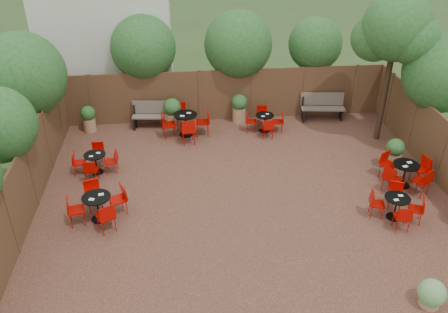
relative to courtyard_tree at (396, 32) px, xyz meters
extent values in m
plane|color=#354F23|center=(-5.19, -2.84, -3.87)|extent=(80.00, 80.00, 0.00)
cube|color=#3A1F18|center=(-5.19, -2.84, -3.86)|extent=(12.00, 10.00, 0.02)
cube|color=#4C2F1C|center=(-5.19, 2.16, -2.87)|extent=(12.00, 0.08, 2.00)
cube|color=#4C2F1C|center=(-11.19, -2.84, -2.87)|extent=(0.08, 10.00, 2.00)
cube|color=#4C2F1C|center=(0.81, -2.84, -2.87)|extent=(0.08, 10.00, 2.00)
sphere|color=#1E501A|center=(-11.79, 0.16, -1.06)|extent=(2.71, 2.71, 2.71)
sphere|color=#1E501A|center=(-8.19, 2.86, -1.16)|extent=(2.39, 2.39, 2.39)
sphere|color=#1E501A|center=(-4.69, 2.76, -1.11)|extent=(2.53, 2.53, 2.53)
sphere|color=#1E501A|center=(-1.69, 2.96, -1.26)|extent=(2.05, 2.05, 2.05)
sphere|color=#1E501A|center=(1.41, -0.84, -1.11)|extent=(2.53, 2.53, 2.53)
cylinder|color=black|center=(0.01, 0.01, -1.73)|extent=(0.26, 0.26, 4.24)
sphere|color=#1E501A|center=(0.01, 0.01, 0.17)|extent=(2.22, 2.22, 2.22)
sphere|color=#1E501A|center=(-0.49, 0.41, -0.29)|extent=(1.56, 1.56, 1.56)
sphere|color=#1E501A|center=(0.41, -0.39, -0.12)|extent=(1.62, 1.62, 1.62)
cube|color=brown|center=(-7.95, 1.71, -3.40)|extent=(1.61, 0.65, 0.05)
cube|color=brown|center=(-7.95, 1.92, -3.12)|extent=(1.57, 0.30, 0.47)
cube|color=black|center=(-8.66, 1.71, -3.64)|extent=(0.12, 0.47, 0.42)
cube|color=black|center=(-7.24, 1.71, -3.64)|extent=(0.12, 0.47, 0.42)
cube|color=brown|center=(-1.52, 1.71, -3.38)|extent=(1.69, 0.70, 0.05)
cube|color=brown|center=(-1.52, 1.93, -3.09)|extent=(1.65, 0.33, 0.50)
cube|color=black|center=(-2.27, 1.71, -3.63)|extent=(0.13, 0.50, 0.44)
cube|color=black|center=(-0.77, 1.71, -3.63)|extent=(0.13, 0.50, 0.44)
cylinder|color=black|center=(-3.91, 0.96, -3.84)|extent=(0.39, 0.39, 0.03)
cylinder|color=black|center=(-3.91, 0.96, -3.53)|extent=(0.04, 0.04, 0.62)
cylinder|color=black|center=(-3.91, 0.96, -3.21)|extent=(0.67, 0.67, 0.03)
cube|color=white|center=(-3.81, 1.03, -3.19)|extent=(0.13, 0.10, 0.01)
cube|color=white|center=(-4.00, 0.85, -3.19)|extent=(0.13, 0.10, 0.01)
cylinder|color=black|center=(-1.25, -4.45, -3.84)|extent=(0.40, 0.40, 0.03)
cylinder|color=black|center=(-1.25, -4.45, -3.52)|extent=(0.05, 0.05, 0.64)
cylinder|color=black|center=(-1.25, -4.45, -3.19)|extent=(0.69, 0.69, 0.03)
cube|color=white|center=(-1.14, -4.38, -3.17)|extent=(0.15, 0.12, 0.01)
cube|color=white|center=(-1.34, -4.56, -3.17)|extent=(0.15, 0.12, 0.01)
cylinder|color=black|center=(-9.69, -1.28, -3.84)|extent=(0.39, 0.39, 0.03)
cylinder|color=black|center=(-9.69, -1.28, -3.52)|extent=(0.04, 0.04, 0.62)
cylinder|color=black|center=(-9.69, -1.28, -3.20)|extent=(0.68, 0.68, 0.03)
cube|color=white|center=(-9.59, -1.21, -3.18)|extent=(0.13, 0.10, 0.01)
cube|color=white|center=(-9.78, -1.39, -3.18)|extent=(0.13, 0.10, 0.01)
cylinder|color=black|center=(-0.35, -2.97, -3.84)|extent=(0.45, 0.45, 0.03)
cylinder|color=black|center=(-0.35, -2.97, -3.48)|extent=(0.05, 0.05, 0.71)
cylinder|color=black|center=(-0.35, -2.97, -3.11)|extent=(0.77, 0.77, 0.03)
cube|color=white|center=(-0.22, -2.89, -3.09)|extent=(0.17, 0.15, 0.02)
cube|color=white|center=(-0.45, -3.09, -3.09)|extent=(0.17, 0.15, 0.02)
cylinder|color=black|center=(-6.79, 0.96, -3.84)|extent=(0.49, 0.49, 0.03)
cylinder|color=black|center=(-6.79, 0.96, -3.44)|extent=(0.06, 0.06, 0.78)
cylinder|color=black|center=(-6.79, 0.96, -3.04)|extent=(0.84, 0.84, 0.03)
cube|color=white|center=(-6.66, 1.05, -3.02)|extent=(0.17, 0.13, 0.02)
cube|color=white|center=(-6.90, 0.83, -3.02)|extent=(0.17, 0.13, 0.02)
cylinder|color=black|center=(-9.32, -3.70, -3.84)|extent=(0.45, 0.45, 0.03)
cylinder|color=black|center=(-9.32, -3.70, -3.48)|extent=(0.05, 0.05, 0.71)
cylinder|color=black|center=(-9.32, -3.70, -3.11)|extent=(0.77, 0.77, 0.03)
cube|color=white|center=(-9.20, -3.62, -3.09)|extent=(0.17, 0.14, 0.02)
cube|color=white|center=(-9.42, -3.83, -3.09)|extent=(0.17, 0.14, 0.02)
cylinder|color=#A17450|center=(-7.25, 1.57, -3.55)|extent=(0.54, 0.54, 0.61)
sphere|color=#1E501A|center=(-7.25, 1.57, -3.00)|extent=(0.64, 0.64, 0.64)
cylinder|color=#A17450|center=(-4.73, 1.86, -3.57)|extent=(0.50, 0.50, 0.57)
sphere|color=#1E501A|center=(-4.73, 1.86, -3.05)|extent=(0.60, 0.60, 0.60)
cylinder|color=#A17450|center=(-10.30, 1.64, -3.60)|extent=(0.45, 0.45, 0.52)
sphere|color=#1E501A|center=(-10.30, 1.64, -3.14)|extent=(0.54, 0.54, 0.54)
cylinder|color=#A17450|center=(-0.26, -1.96, -3.58)|extent=(0.47, 0.47, 0.54)
sphere|color=#1E501A|center=(-0.26, -1.96, -3.10)|extent=(0.57, 0.57, 0.57)
cylinder|color=#A17450|center=(-1.73, -7.49, -3.75)|extent=(0.45, 0.45, 0.20)
sphere|color=#5C904A|center=(-1.73, -7.49, -3.50)|extent=(0.61, 0.61, 0.61)
camera|label=1|loc=(-6.96, -14.24, 4.29)|focal=37.79mm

